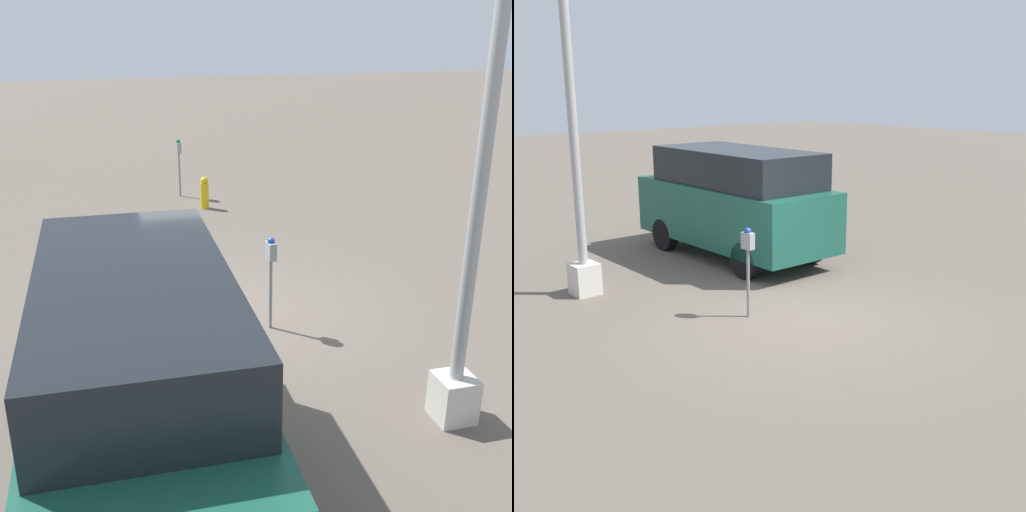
{
  "view_description": "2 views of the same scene",
  "coord_description": "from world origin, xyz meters",
  "views": [
    {
      "loc": [
        8.83,
        -1.78,
        4.42
      ],
      "look_at": [
        -0.0,
        0.53,
        0.96
      ],
      "focal_mm": 45.0,
      "sensor_mm": 36.0,
      "label": 1
    },
    {
      "loc": [
        -6.81,
        6.64,
        3.52
      ],
      "look_at": [
        0.38,
        0.3,
        0.96
      ],
      "focal_mm": 45.0,
      "sensor_mm": 36.0,
      "label": 2
    }
  ],
  "objects": [
    {
      "name": "parking_meter_near",
      "position": [
        0.54,
        0.61,
        1.06
      ],
      "size": [
        0.21,
        0.13,
        1.43
      ],
      "rotation": [
        0.0,
        0.0,
        0.1
      ],
      "color": "gray",
      "rests_on": "ground"
    },
    {
      "name": "fire_hydrant",
      "position": [
        -5.94,
        0.8,
        0.38
      ],
      "size": [
        0.2,
        0.2,
        0.77
      ],
      "color": "gold",
      "rests_on": "ground"
    },
    {
      "name": "parking_meter_far",
      "position": [
        -7.18,
        0.39,
        1.08
      ],
      "size": [
        0.21,
        0.13,
        1.47
      ],
      "rotation": [
        0.0,
        0.0,
        0.1
      ],
      "color": "gray",
      "rests_on": "ground"
    },
    {
      "name": "parked_van",
      "position": [
        3.54,
        -1.52,
        1.22
      ],
      "size": [
        4.65,
        1.95,
        2.27
      ],
      "rotation": [
        0.0,
        0.0,
        -0.01
      ],
      "color": "#195142",
      "rests_on": "ground"
    },
    {
      "name": "ground_plane",
      "position": [
        0.0,
        0.0,
        0.0
      ],
      "size": [
        80.0,
        80.0,
        0.0
      ],
      "primitive_type": "plane",
      "color": "#60564C"
    },
    {
      "name": "lamp_post",
      "position": [
        3.29,
        2.02,
        1.81
      ],
      "size": [
        0.44,
        0.44,
        5.75
      ],
      "color": "beige",
      "rests_on": "ground"
    }
  ]
}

